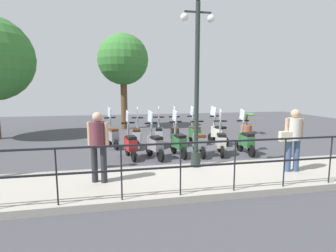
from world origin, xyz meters
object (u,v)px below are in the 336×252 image
at_px(tree_distant, 123,60).
at_px(scooter_far_0, 218,133).
at_px(scooter_near_2, 199,142).
at_px(scooter_far_3, 159,134).
at_px(scooter_near_4, 155,144).
at_px(scooter_far_4, 137,135).
at_px(lamp_post_near, 197,95).
at_px(scooter_far_5, 113,135).
at_px(pedestrian_distant, 98,142).
at_px(potted_palm, 246,125).
at_px(pedestrian_with_bag, 293,135).
at_px(scooter_near_5, 130,144).
at_px(scooter_far_1, 195,133).
at_px(scooter_near_1, 221,141).
at_px(scooter_near_3, 179,142).
at_px(scooter_far_2, 175,134).
at_px(scooter_near_0, 246,140).

bearing_deg(tree_distant, scooter_far_0, -144.77).
relative_size(scooter_near_2, scooter_far_3, 1.00).
relative_size(scooter_near_4, scooter_far_4, 1.00).
distance_m(lamp_post_near, scooter_far_5, 4.39).
distance_m(pedestrian_distant, potted_palm, 9.05).
relative_size(pedestrian_with_bag, scooter_far_3, 1.03).
bearing_deg(pedestrian_distant, scooter_far_5, -163.18).
distance_m(pedestrian_with_bag, potted_palm, 6.50).
relative_size(scooter_near_5, scooter_far_1, 1.00).
bearing_deg(tree_distant, pedestrian_with_bag, -157.06).
xyz_separation_m(tree_distant, scooter_near_2, (-6.59, -2.23, -3.30)).
distance_m(tree_distant, scooter_near_4, 7.49).
bearing_deg(lamp_post_near, potted_palm, -39.19).
bearing_deg(lamp_post_near, scooter_far_1, -16.67).
height_order(pedestrian_distant, scooter_near_1, pedestrian_distant).
bearing_deg(scooter_far_4, lamp_post_near, -148.28).
bearing_deg(scooter_near_4, scooter_far_3, -30.32).
distance_m(potted_palm, scooter_near_2, 5.14).
height_order(scooter_near_3, scooter_far_0, same).
bearing_deg(scooter_far_3, scooter_near_4, 175.35).
bearing_deg(scooter_far_2, lamp_post_near, -174.50).
relative_size(pedestrian_with_bag, potted_palm, 1.50).
bearing_deg(scooter_near_4, scooter_far_5, 18.53).
bearing_deg(potted_palm, scooter_far_3, 112.69).
height_order(pedestrian_with_bag, scooter_far_3, pedestrian_with_bag).
distance_m(scooter_near_0, scooter_near_4, 3.17).
height_order(tree_distant, scooter_far_2, tree_distant).
bearing_deg(scooter_near_3, pedestrian_with_bag, -147.79).
bearing_deg(scooter_far_5, pedestrian_distant, 158.64).
height_order(scooter_far_2, scooter_far_5, same).
distance_m(lamp_post_near, pedestrian_with_bag, 2.63).
xyz_separation_m(lamp_post_near, scooter_near_2, (1.63, -0.63, -1.60)).
bearing_deg(pedestrian_distant, pedestrian_with_bag, 108.46).
relative_size(lamp_post_near, scooter_far_1, 2.84).
distance_m(scooter_near_0, scooter_far_4, 3.96).
bearing_deg(scooter_near_1, scooter_far_0, -3.21).
height_order(pedestrian_with_bag, scooter_near_2, pedestrian_with_bag).
relative_size(scooter_far_2, scooter_far_4, 1.00).
distance_m(potted_palm, scooter_near_0, 4.23).
xyz_separation_m(scooter_near_4, scooter_far_2, (1.71, -1.05, 0.00)).
height_order(scooter_near_4, scooter_far_5, same).
xyz_separation_m(scooter_near_4, scooter_far_0, (1.66, -2.84, 0.00)).
relative_size(scooter_near_5, scooter_far_2, 1.00).
bearing_deg(scooter_far_3, scooter_far_2, -83.38).
distance_m(scooter_near_0, scooter_far_5, 4.89).
bearing_deg(scooter_near_2, scooter_near_0, -92.51).
distance_m(pedestrian_distant, scooter_near_0, 5.31).
xyz_separation_m(pedestrian_with_bag, scooter_near_3, (2.58, 2.33, -0.60)).
relative_size(tree_distant, scooter_near_3, 3.38).
bearing_deg(pedestrian_distant, lamp_post_near, 126.77).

